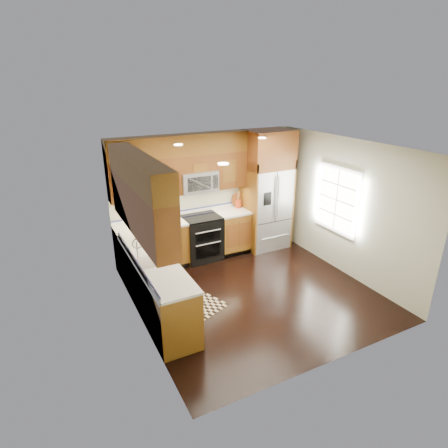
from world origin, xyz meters
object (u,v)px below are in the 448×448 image
refrigerator (267,190)px  utensil_crock (238,202)px  knife_block (175,214)px  rug (184,300)px  range (202,238)px

refrigerator → utensil_crock: (-0.59, 0.21, -0.24)m
knife_block → utensil_crock: size_ratio=0.86×
refrigerator → knife_block: (-2.09, 0.12, -0.24)m
refrigerator → rug: bearing=-152.5°
rug → utensil_crock: (1.91, 1.51, 1.06)m
rug → utensil_crock: 2.66m
range → utensil_crock: size_ratio=2.57×
rug → knife_block: size_ratio=4.41×
range → refrigerator: bearing=-1.4°
range → knife_block: size_ratio=3.00×
range → rug: size_ratio=0.68×
rug → knife_block: (0.41, 1.42, 1.06)m
refrigerator → rug: size_ratio=1.87×
range → refrigerator: 1.76m
refrigerator → rug: (-2.50, -1.30, -1.30)m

